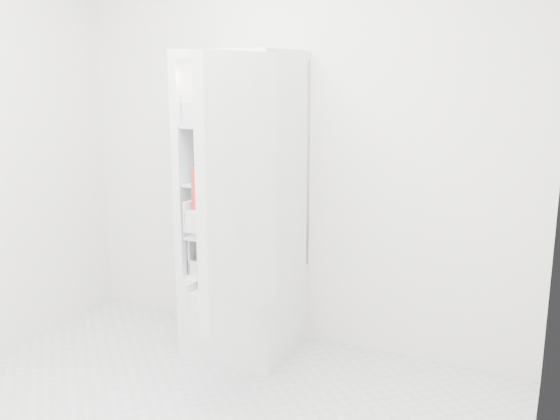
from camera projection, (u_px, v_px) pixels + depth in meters
The scene contains 20 objects.
room_walls at pixel (139, 96), 2.41m from camera, with size 3.02×3.02×2.61m.
refrigerator at pixel (247, 242), 3.79m from camera, with size 0.60×0.60×1.80m.
shelf_low at pixel (242, 233), 3.72m from camera, with size 0.49×0.53×0.01m, color silver.
shelf_mid at pixel (242, 182), 3.66m from camera, with size 0.49×0.53×0.01m, color silver.
shelf_top at pixel (241, 125), 3.58m from camera, with size 0.49×0.53×0.01m, color silver.
crisper_left at pixel (225, 251), 3.80m from camera, with size 0.23×0.46×0.22m, color silver, non-canonical shape.
crisper_right at pixel (261, 256), 3.70m from camera, with size 0.23×0.46×0.22m, color silver, non-canonical shape.
condiment_jars at pixel (234, 117), 3.53m from camera, with size 0.46×0.34×0.08m.
squeeze_bottle at pixel (272, 108), 3.58m from camera, with size 0.05×0.05×0.18m, color white.
tub_white at pixel (209, 175), 3.59m from camera, with size 0.13×0.13×0.09m, color white.
tub_cream at pixel (230, 175), 3.64m from camera, with size 0.12×0.12×0.07m, color white.
tin_red at pixel (253, 177), 3.58m from camera, with size 0.09×0.09×0.06m, color red.
foil_tray at pixel (242, 171), 3.85m from camera, with size 0.18×0.13×0.04m, color silver.
tub_green at pixel (250, 172), 3.68m from camera, with size 0.10×0.14×0.08m, color #43945E.
red_cabbage at pixel (263, 220), 3.63m from camera, with size 0.18×0.18×0.18m, color #55205D.
bell_pepper at pixel (210, 231), 3.56m from camera, with size 0.09×0.09×0.09m, color red.
mushroom_bowl at pixel (222, 221), 3.82m from camera, with size 0.15×0.15×0.07m, color #8CABD0.
citrus_pile at pixel (218, 257), 3.76m from camera, with size 0.20×0.24×0.16m.
veg_pile at pixel (261, 264), 3.71m from camera, with size 0.16×0.30×0.10m.
fridge_door at pixel (234, 195), 3.03m from camera, with size 0.22×0.60×1.30m.
Camera 1 is at (1.53, -1.98, 1.68)m, focal length 40.00 mm.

